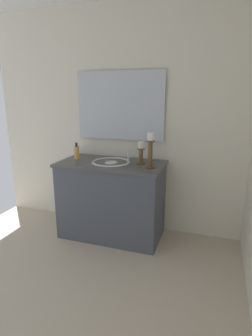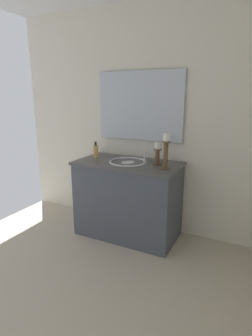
{
  "view_description": "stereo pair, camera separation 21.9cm",
  "coord_description": "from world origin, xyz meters",
  "px_view_note": "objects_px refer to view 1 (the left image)",
  "views": [
    {
      "loc": [
        1.42,
        1.13,
        1.52
      ],
      "look_at": [
        -0.03,
        0.64,
        1.1
      ],
      "focal_mm": 28.97,
      "sensor_mm": 36.0,
      "label": 1
    },
    {
      "loc": [
        1.34,
        1.33,
        1.52
      ],
      "look_at": [
        -0.03,
        0.64,
        1.1
      ],
      "focal_mm": 28.97,
      "sensor_mm": 36.0,
      "label": 2
    }
  ],
  "objects_px": {
    "sink_basin": "(111,166)",
    "mirror": "(120,106)",
    "vanity_cabinet": "(112,199)",
    "candle_holder_short": "(141,152)",
    "soap_bottle": "(77,152)",
    "candle_holder_tall": "(150,149)"
  },
  "relations": [
    {
      "from": "sink_basin",
      "to": "candle_holder_tall",
      "type": "relative_size",
      "value": 1.18
    },
    {
      "from": "candle_holder_short",
      "to": "sink_basin",
      "type": "bearing_deg",
      "value": -82.24
    },
    {
      "from": "sink_basin",
      "to": "soap_bottle",
      "type": "height_order",
      "value": "soap_bottle"
    },
    {
      "from": "sink_basin",
      "to": "candle_holder_short",
      "type": "relative_size",
      "value": 1.74
    },
    {
      "from": "candle_holder_short",
      "to": "soap_bottle",
      "type": "height_order",
      "value": "candle_holder_short"
    },
    {
      "from": "vanity_cabinet",
      "to": "candle_holder_short",
      "type": "xyz_separation_m",
      "value": [
        -0.04,
        0.31,
        0.54
      ]
    },
    {
      "from": "sink_basin",
      "to": "mirror",
      "type": "xyz_separation_m",
      "value": [
        -0.28,
        -0.0,
        0.61
      ]
    },
    {
      "from": "mirror",
      "to": "candle_holder_short",
      "type": "distance_m",
      "value": 0.59
    },
    {
      "from": "vanity_cabinet",
      "to": "sink_basin",
      "type": "distance_m",
      "value": 0.38
    },
    {
      "from": "mirror",
      "to": "soap_bottle",
      "type": "xyz_separation_m",
      "value": [
        0.25,
        -0.42,
        -0.49
      ]
    },
    {
      "from": "vanity_cabinet",
      "to": "mirror",
      "type": "xyz_separation_m",
      "value": [
        -0.28,
        0.0,
        0.98
      ]
    },
    {
      "from": "vanity_cabinet",
      "to": "candle_holder_short",
      "type": "relative_size",
      "value": 4.82
    },
    {
      "from": "vanity_cabinet",
      "to": "candle_holder_short",
      "type": "bearing_deg",
      "value": 97.73
    },
    {
      "from": "vanity_cabinet",
      "to": "soap_bottle",
      "type": "xyz_separation_m",
      "value": [
        -0.03,
        -0.42,
        0.49
      ]
    },
    {
      "from": "mirror",
      "to": "soap_bottle",
      "type": "distance_m",
      "value": 0.69
    },
    {
      "from": "mirror",
      "to": "candle_holder_short",
      "type": "xyz_separation_m",
      "value": [
        0.24,
        0.31,
        -0.45
      ]
    },
    {
      "from": "candle_holder_short",
      "to": "soap_bottle",
      "type": "distance_m",
      "value": 0.73
    },
    {
      "from": "candle_holder_tall",
      "to": "sink_basin",
      "type": "bearing_deg",
      "value": -100.35
    },
    {
      "from": "vanity_cabinet",
      "to": "soap_bottle",
      "type": "relative_size",
      "value": 6.19
    },
    {
      "from": "candle_holder_tall",
      "to": "soap_bottle",
      "type": "bearing_deg",
      "value": -97.28
    },
    {
      "from": "vanity_cabinet",
      "to": "candle_holder_tall",
      "type": "height_order",
      "value": "candle_holder_tall"
    },
    {
      "from": "candle_holder_tall",
      "to": "candle_holder_short",
      "type": "bearing_deg",
      "value": -134.05
    }
  ]
}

